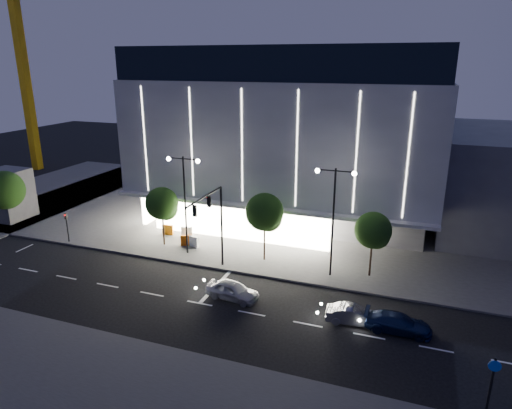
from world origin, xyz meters
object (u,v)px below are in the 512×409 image
object	(u,v)px
traffic_mast	(214,216)
tree_mid	(265,214)
cycle_sign_pole	(490,390)
car_third	(398,323)
car_second	(354,315)
barrier_a	(168,230)
ped_signal_far	(67,224)
barrier_b	(187,232)
street_lamp_west	(185,191)
barrier_d	(194,241)
barrier_c	(187,240)
car_lead	(232,290)
tree_left	(162,205)
tower_crane	(24,34)
tree_right	(373,232)
street_lamp_east	(334,207)

from	to	relation	value
traffic_mast	tree_mid	distance (m)	4.82
cycle_sign_pole	car_third	distance (m)	8.57
car_second	car_third	world-z (taller)	car_third
tree_mid	barrier_a	bearing A→B (deg)	167.98
car_second	barrier_a	bearing A→B (deg)	58.44
ped_signal_far	barrier_b	size ratio (longest dim) A/B	2.73
traffic_mast	street_lamp_west	bearing A→B (deg)	146.35
street_lamp_west	cycle_sign_pole	size ratio (longest dim) A/B	2.25
cycle_sign_pole	barrier_d	bearing A→B (deg)	147.03
car_second	barrier_c	distance (m)	18.47
ped_signal_far	car_lead	distance (m)	19.54
tree_left	tree_mid	distance (m)	10.00
tower_crane	car_lead	world-z (taller)	tower_crane
tree_right	street_lamp_east	bearing A→B (deg)	-161.37
tree_left	car_lead	bearing A→B (deg)	-35.49
car_third	barrier_b	bearing A→B (deg)	64.35
tower_crane	barrier_d	world-z (taller)	tower_crane
car_third	barrier_a	xyz separation A→B (m)	(-22.65, 9.70, 0.03)
traffic_mast	cycle_sign_pole	distance (m)	22.05
street_lamp_west	barrier_c	bearing A→B (deg)	120.33
tree_right	car_third	distance (m)	8.45
tree_right	car_third	bearing A→B (deg)	-70.46
barrier_b	barrier_d	size ratio (longest dim) A/B	1.00
ped_signal_far	barrier_a	world-z (taller)	ped_signal_far
ped_signal_far	tree_right	world-z (taller)	tree_right
tree_right	car_third	xyz separation A→B (m)	(2.61, -7.35, -3.27)
tree_mid	barrier_b	size ratio (longest dim) A/B	5.59
street_lamp_west	traffic_mast	bearing A→B (deg)	-33.65
car_second	barrier_c	size ratio (longest dim) A/B	3.37
traffic_mast	tree_right	xyz separation A→B (m)	(12.03, 3.68, -1.14)
car_lead	tree_left	bearing A→B (deg)	62.01
street_lamp_east	car_third	size ratio (longest dim) A/B	2.12
car_lead	barrier_d	world-z (taller)	car_lead
traffic_mast	barrier_d	xyz separation A→B (m)	(-4.16, 4.18, -4.38)
car_lead	barrier_b	distance (m)	13.11
tree_left	traffic_mast	bearing A→B (deg)	-27.84
cycle_sign_pole	barrier_b	xyz separation A→B (m)	(-24.96, 17.05, -1.64)
cycle_sign_pole	car_third	bearing A→B (deg)	121.30
barrier_a	barrier_b	distance (m)	2.06
tree_left	cycle_sign_pole	bearing A→B (deg)	-29.22
ped_signal_far	cycle_sign_pole	world-z (taller)	cycle_sign_pole
street_lamp_west	barrier_c	world-z (taller)	street_lamp_west
ped_signal_far	car_third	xyz separation A→B (m)	(30.63, -4.82, -1.27)
street_lamp_east	tree_left	bearing A→B (deg)	176.35
tree_left	barrier_d	distance (m)	4.43
car_second	car_lead	bearing A→B (deg)	82.86
traffic_mast	tree_mid	xyz separation A→B (m)	(3.03, 3.68, -0.69)
ped_signal_far	tree_right	size ratio (longest dim) A/B	0.54
cycle_sign_pole	barrier_d	xyz separation A→B (m)	(-23.16, 15.03, -1.64)
cycle_sign_pole	tower_crane	world-z (taller)	tower_crane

